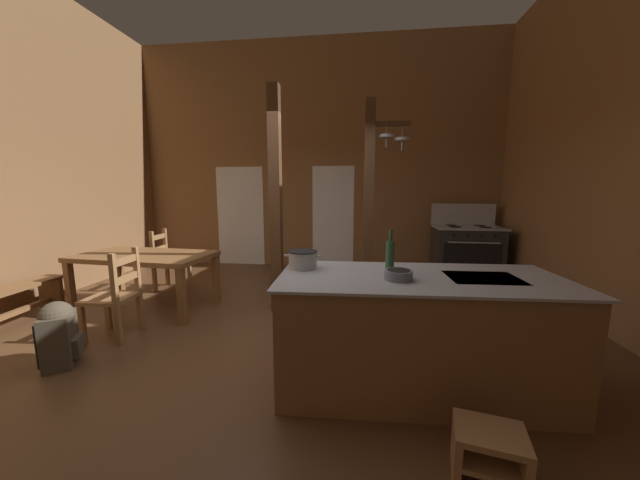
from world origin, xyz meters
name	(u,v)px	position (x,y,z in m)	size (l,w,h in m)	color
ground_plane	(273,342)	(0.00, 0.00, -0.05)	(7.94, 7.63, 0.10)	brown
wall_back	(316,157)	(0.00, 3.48, 2.24)	(7.94, 0.14, 4.48)	brown
glazed_door_back_left	(241,216)	(-1.61, 3.41, 1.02)	(1.00, 0.01, 2.05)	white
glazed_panel_back_right	(333,217)	(0.36, 3.41, 1.02)	(0.84, 0.01, 2.05)	white
kitchen_island	(417,332)	(1.37, -0.70, 0.45)	(2.19, 1.04, 0.91)	brown
stove_range	(466,251)	(2.81, 2.84, 0.48)	(1.16, 0.85, 1.32)	#272727
support_post_with_pot_rack	(371,194)	(1.05, 1.59, 1.52)	(0.63, 0.23, 2.83)	brown
support_post_center	(276,202)	(-0.15, 0.82, 1.42)	(0.14, 0.14, 2.83)	brown
step_stool	(489,451)	(1.62, -1.56, 0.18)	(0.41, 0.35, 0.30)	#9E7044
dining_table	(145,261)	(-1.90, 0.67, 0.65)	(1.77, 1.04, 0.74)	brown
ladderback_chair_near_window	(115,296)	(-1.66, -0.17, 0.45)	(0.47, 0.47, 0.95)	#9E7044
ladderback_chair_by_post	(168,261)	(-2.11, 1.53, 0.45)	(0.47, 0.47, 0.95)	#9E7044
bench_along_left_wall	(4,301)	(-3.16, -0.07, 0.30)	(0.44, 1.36, 0.44)	brown
backpack	(59,332)	(-1.74, -0.78, 0.31)	(0.38, 0.39, 0.60)	#4C4233
stockpot_on_counter	(303,259)	(0.43, -0.56, 0.99)	(0.32, 0.25, 0.15)	#A8AAB2
mixing_bowl_on_counter	(398,275)	(1.20, -0.83, 0.95)	(0.21, 0.21, 0.07)	slate
bottle_tall_on_counter	(390,256)	(1.15, -0.65, 1.05)	(0.07, 0.07, 0.35)	#2D5638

